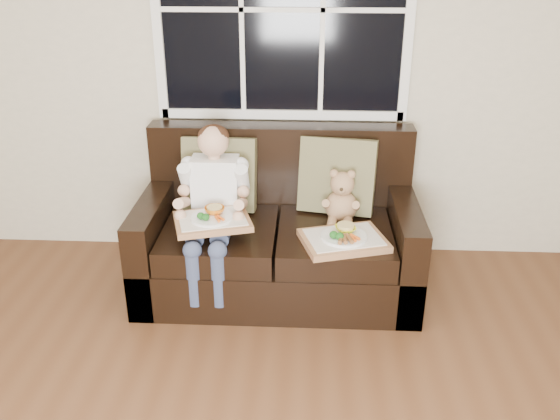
# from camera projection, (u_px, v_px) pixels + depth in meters

# --- Properties ---
(room_walls) EXTENTS (4.52, 5.02, 2.71)m
(room_walls) POSITION_uv_depth(u_px,v_px,m) (167.00, 146.00, 1.40)
(room_walls) COLOR #BFB79E
(room_walls) RESTS_ON ground
(window_back) EXTENTS (1.62, 0.04, 1.37)m
(window_back) POSITION_uv_depth(u_px,v_px,m) (282.00, 10.00, 3.63)
(window_back) COLOR black
(window_back) RESTS_ON room_walls
(loveseat) EXTENTS (1.70, 0.92, 0.96)m
(loveseat) POSITION_uv_depth(u_px,v_px,m) (278.00, 239.00, 3.76)
(loveseat) COLOR black
(loveseat) RESTS_ON ground
(pillow_left) EXTENTS (0.48, 0.24, 0.48)m
(pillow_left) POSITION_uv_depth(u_px,v_px,m) (220.00, 174.00, 3.76)
(pillow_left) COLOR #6E6844
(pillow_left) RESTS_ON loveseat
(pillow_right) EXTENTS (0.50, 0.30, 0.49)m
(pillow_right) POSITION_uv_depth(u_px,v_px,m) (337.00, 176.00, 3.73)
(pillow_right) COLOR #6E6844
(pillow_right) RESTS_ON loveseat
(child) EXTENTS (0.41, 0.60, 0.93)m
(child) POSITION_uv_depth(u_px,v_px,m) (213.00, 194.00, 3.52)
(child) COLOR white
(child) RESTS_ON loveseat
(teddy_bear) EXTENTS (0.21, 0.27, 0.35)m
(teddy_bear) POSITION_uv_depth(u_px,v_px,m) (342.00, 200.00, 3.63)
(teddy_bear) COLOR #AD7D5B
(teddy_bear) RESTS_ON loveseat
(tray_left) EXTENTS (0.50, 0.43, 0.10)m
(tray_left) POSITION_uv_depth(u_px,v_px,m) (212.00, 220.00, 3.40)
(tray_left) COLOR #AD724E
(tray_left) RESTS_ON child
(tray_right) EXTENTS (0.54, 0.47, 0.11)m
(tray_right) POSITION_uv_depth(u_px,v_px,m) (344.00, 239.00, 3.39)
(tray_right) COLOR #AD724E
(tray_right) RESTS_ON loveseat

